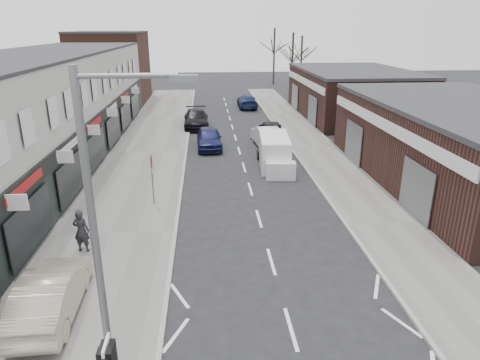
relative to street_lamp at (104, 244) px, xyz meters
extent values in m
cube|color=slate|center=(-2.22, 22.80, -4.56)|extent=(5.50, 64.00, 0.12)
cube|color=slate|center=(10.28, 22.80, -4.56)|extent=(3.50, 64.00, 0.12)
cube|color=beige|center=(-8.97, 20.30, -1.07)|extent=(8.00, 41.00, 7.10)
cube|color=#46271E|center=(-8.97, 45.80, -0.62)|extent=(8.00, 10.00, 8.00)
cube|color=#3A1F1A|center=(17.03, 14.80, -2.37)|extent=(10.00, 18.00, 4.50)
cube|color=#3A1F1A|center=(17.03, 34.80, -2.37)|extent=(10.00, 16.00, 4.50)
cylinder|color=slate|center=(-0.17, 0.00, -0.50)|extent=(0.16, 0.16, 8.00)
cylinder|color=slate|center=(0.73, 0.00, 3.30)|extent=(1.80, 0.10, 0.10)
cube|color=slate|center=(1.73, 0.00, 3.25)|extent=(0.50, 0.22, 0.12)
cylinder|color=slate|center=(-0.67, 12.80, -3.25)|extent=(0.07, 0.07, 2.50)
cube|color=white|center=(-0.62, 12.80, -2.65)|extent=(0.04, 0.45, 0.25)
cube|color=white|center=(6.53, 18.97, -3.61)|extent=(2.18, 4.55, 2.01)
cube|color=white|center=(6.53, 16.38, -4.10)|extent=(1.83, 0.91, 1.06)
cylinder|color=black|center=(5.70, 17.42, -4.28)|extent=(0.21, 0.67, 0.67)
cylinder|color=black|center=(7.35, 17.42, -4.28)|extent=(0.21, 0.67, 0.67)
cylinder|color=black|center=(5.70, 20.51, -4.28)|extent=(0.21, 0.67, 0.67)
cylinder|color=black|center=(7.35, 20.51, -4.28)|extent=(0.21, 0.67, 0.67)
imported|color=#ADA08B|center=(-2.89, 4.00, -3.75)|extent=(1.74, 4.58, 1.49)
imported|color=#222227|center=(-3.00, 8.06, -3.60)|extent=(0.72, 0.54, 1.81)
imported|color=#161946|center=(2.33, 23.73, -3.84)|extent=(1.97, 4.62, 1.56)
imported|color=black|center=(1.23, 31.02, -3.84)|extent=(2.31, 5.43, 1.56)
imported|color=silver|center=(6.73, 24.08, -3.85)|extent=(2.05, 4.81, 1.54)
imported|color=black|center=(7.40, 26.00, -3.83)|extent=(2.01, 4.67, 1.57)
imported|color=#161F45|center=(6.85, 40.54, -3.89)|extent=(2.08, 5.06, 1.46)
camera|label=1|loc=(2.09, -7.81, 4.12)|focal=32.00mm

